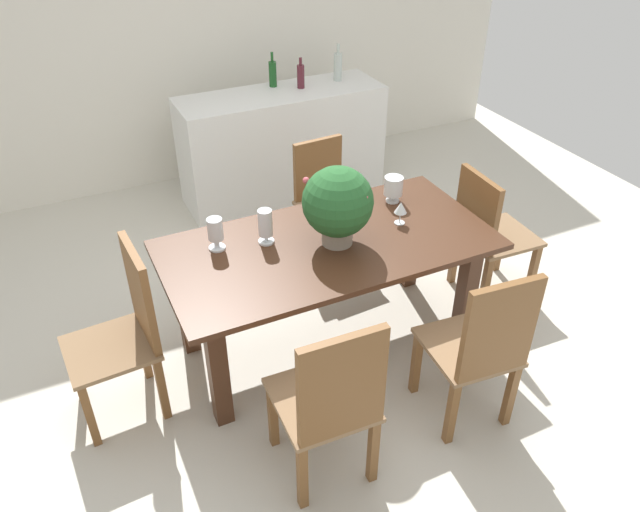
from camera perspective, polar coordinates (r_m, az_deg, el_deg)
The scene contains 17 objects.
ground_plane at distance 4.11m, azimuth -0.07°, elevation -6.82°, with size 7.04×7.04×0.00m, color beige.
back_wall at distance 5.73m, azimuth -12.04°, elevation 19.46°, with size 6.40×0.10×2.60m, color silver.
dining_table at distance 3.63m, azimuth 0.75°, elevation -0.44°, with size 1.91×0.95×0.76m.
chair_near_right at distance 3.28m, azimuth 14.66°, elevation -7.97°, with size 0.47×0.50×1.02m.
chair_head_end at distance 3.44m, azimuth -17.37°, elevation -6.30°, with size 0.49×0.46×1.01m.
chair_foot_end at distance 4.27m, azimuth 15.16°, elevation 2.33°, with size 0.48×0.47×0.94m.
chair_far_right at distance 4.55m, azimuth 0.51°, elevation 5.45°, with size 0.44×0.49×0.91m.
chair_near_left at distance 2.91m, azimuth 1.06°, elevation -13.14°, with size 0.46×0.49×1.03m.
flower_centerpiece at distance 3.43m, azimuth 1.63°, elevation 4.85°, with size 0.40×0.40×0.47m.
crystal_vase_left at distance 3.51m, azimuth -5.06°, elevation 2.90°, with size 0.09×0.09×0.21m.
crystal_vase_center_near at distance 3.95m, azimuth 6.78°, elevation 6.36°, with size 0.12×0.12×0.17m.
crystal_vase_right at distance 3.49m, azimuth -9.61°, elevation 2.24°, with size 0.10×0.10×0.19m.
wine_glass at distance 3.72m, azimuth 7.44°, elevation 4.38°, with size 0.08×0.08×0.14m.
kitchen_counter at distance 5.46m, azimuth -3.47°, elevation 10.15°, with size 1.74×0.56×0.94m, color silver.
wine_bottle_tall at distance 5.52m, azimuth 1.65°, elevation 17.06°, with size 0.07×0.07×0.31m.
wine_bottle_amber at distance 5.39m, azimuth -4.38°, elevation 16.42°, with size 0.06×0.06×0.29m.
wine_bottle_clear at distance 5.35m, azimuth -1.79°, elevation 16.24°, with size 0.06×0.06×0.25m.
Camera 1 is at (-1.33, -2.79, 2.70)m, focal length 34.76 mm.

